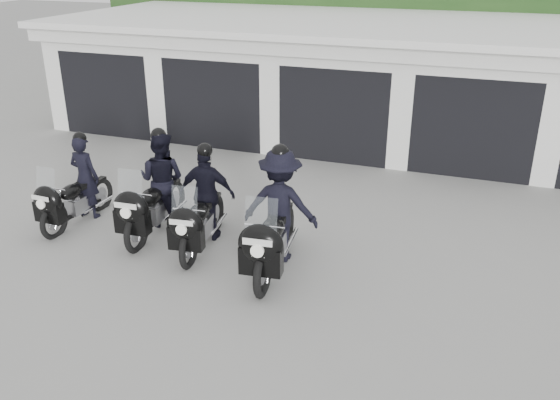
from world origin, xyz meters
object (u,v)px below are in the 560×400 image
(police_bike_b, at_px, (157,188))
(police_bike_d, at_px, (277,215))
(police_bike_a, at_px, (76,188))
(police_bike_c, at_px, (204,202))

(police_bike_b, distance_m, police_bike_d, 2.48)
(police_bike_a, relative_size, police_bike_b, 0.90)
(police_bike_b, relative_size, police_bike_c, 1.05)
(police_bike_c, xyz_separation_m, police_bike_d, (1.41, -0.26, 0.10))
(police_bike_a, distance_m, police_bike_c, 2.59)
(police_bike_b, distance_m, police_bike_c, 1.05)
(police_bike_a, relative_size, police_bike_d, 0.85)
(police_bike_a, height_order, police_bike_d, police_bike_d)
(police_bike_a, xyz_separation_m, police_bike_d, (4.00, -0.23, 0.18))
(police_bike_a, relative_size, police_bike_c, 0.95)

